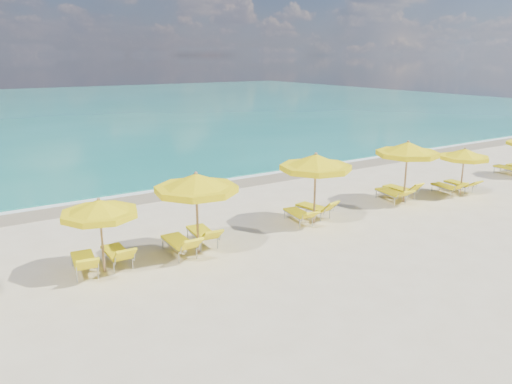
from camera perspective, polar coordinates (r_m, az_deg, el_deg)
ground_plane at (r=17.16m, az=2.73°, el=-4.98°), size 120.00×120.00×0.00m
ocean at (r=62.05m, az=-24.31°, el=8.50°), size 120.00×80.00×0.30m
wet_sand_band at (r=23.28m, az=-7.91°, el=0.38°), size 120.00×2.60×0.01m
foam_line at (r=23.99m, az=-8.73°, el=0.79°), size 120.00×1.20×0.03m
whitecap_near at (r=30.82m, az=-25.92°, el=2.65°), size 14.00×0.36×0.05m
whitecap_far at (r=41.37m, az=-7.71°, el=6.93°), size 18.00×0.30×0.05m
umbrella_2 at (r=14.41m, az=-17.47°, el=-1.85°), size 2.37×2.37×2.19m
umbrella_3 at (r=15.13m, az=-6.85°, el=0.93°), size 3.11×3.11×2.60m
umbrella_4 at (r=17.97m, az=6.84°, el=3.31°), size 3.02×3.02×2.63m
umbrella_5 at (r=21.45m, az=16.94°, el=4.66°), size 2.86×2.86×2.61m
umbrella_6 at (r=23.46m, az=22.72°, el=3.97°), size 2.51×2.51×2.12m
lounger_2_left at (r=15.02m, az=-18.99°, el=-7.97°), size 0.84×1.88×0.84m
lounger_2_right at (r=15.31m, az=-15.55°, el=-7.23°), size 0.64×1.77×0.84m
lounger_3_left at (r=15.67m, az=-8.70°, el=-6.24°), size 0.69×1.93×0.87m
lounger_3_right at (r=16.39m, az=-6.12°, el=-5.18°), size 0.84×1.96×0.84m
lounger_4_left at (r=18.41m, az=4.91°, el=-2.88°), size 0.82×1.83×0.74m
lounger_4_right at (r=19.15m, az=6.66°, el=-2.19°), size 0.87×1.80×0.83m
lounger_5_left at (r=21.78m, az=15.20°, el=-0.45°), size 0.91×1.96×0.77m
lounger_5_right at (r=22.51m, az=16.12°, el=-0.02°), size 0.66×1.79×0.84m
lounger_6_left at (r=23.71m, az=20.90°, el=0.28°), size 0.72×1.71×0.73m
lounger_6_right at (r=24.45m, az=22.23°, el=0.58°), size 0.66×1.73×0.70m
lounger_7_left at (r=28.78m, az=26.90°, el=2.17°), size 0.67×1.83×0.75m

